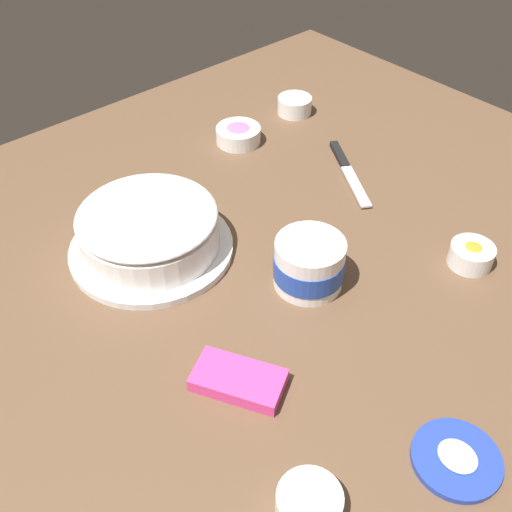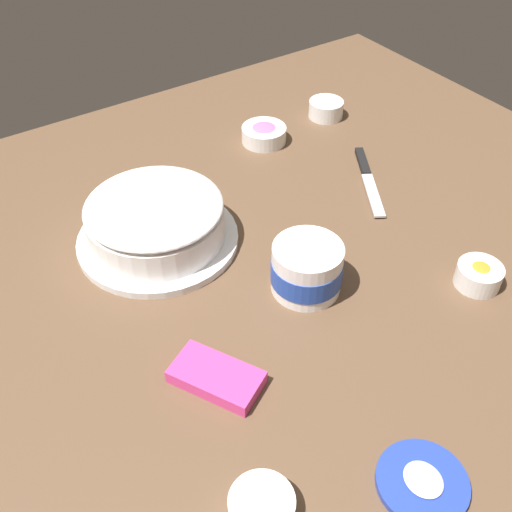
% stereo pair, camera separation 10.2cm
% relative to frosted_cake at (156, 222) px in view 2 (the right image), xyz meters
% --- Properties ---
extents(ground_plane, '(1.54, 1.54, 0.00)m').
position_rel_frosted_cake_xyz_m(ground_plane, '(-0.25, -0.16, -0.05)').
color(ground_plane, brown).
extents(frosted_cake, '(0.29, 0.29, 0.10)m').
position_rel_frosted_cake_xyz_m(frosted_cake, '(0.00, 0.00, 0.00)').
color(frosted_cake, white).
rests_on(frosted_cake, ground_plane).
extents(frosting_tub, '(0.12, 0.12, 0.09)m').
position_rel_frosted_cake_xyz_m(frosting_tub, '(-0.24, -0.15, -0.00)').
color(frosting_tub, white).
rests_on(frosting_tub, ground_plane).
extents(frosting_tub_lid, '(0.12, 0.12, 0.02)m').
position_rel_frosted_cake_xyz_m(frosting_tub_lid, '(-0.60, -0.06, -0.04)').
color(frosting_tub_lid, '#233DAD').
rests_on(frosting_tub_lid, ground_plane).
extents(spreading_knife, '(0.21, 0.14, 0.01)m').
position_rel_frosted_cake_xyz_m(spreading_knife, '(-0.06, -0.45, -0.04)').
color(spreading_knife, silver).
rests_on(spreading_knife, ground_plane).
extents(sprinkle_bowl_rainbow, '(0.08, 0.08, 0.03)m').
position_rel_frosted_cake_xyz_m(sprinkle_bowl_rainbow, '(-0.52, 0.13, -0.03)').
color(sprinkle_bowl_rainbow, white).
rests_on(sprinkle_bowl_rainbow, ground_plane).
extents(sprinkle_bowl_pink, '(0.10, 0.10, 0.04)m').
position_rel_frosted_cake_xyz_m(sprinkle_bowl_pink, '(0.18, -0.36, -0.03)').
color(sprinkle_bowl_pink, white).
rests_on(sprinkle_bowl_pink, ground_plane).
extents(sprinkle_bowl_orange, '(0.08, 0.08, 0.04)m').
position_rel_frosted_cake_xyz_m(sprinkle_bowl_orange, '(-0.40, -0.40, -0.03)').
color(sprinkle_bowl_orange, white).
rests_on(sprinkle_bowl_orange, ground_plane).
extents(sprinkle_bowl_yellow, '(0.08, 0.08, 0.04)m').
position_rel_frosted_cake_xyz_m(sprinkle_bowl_yellow, '(0.19, -0.54, -0.03)').
color(sprinkle_bowl_yellow, white).
rests_on(sprinkle_bowl_yellow, ground_plane).
extents(candy_box_lower, '(0.15, 0.12, 0.02)m').
position_rel_frosted_cake_xyz_m(candy_box_lower, '(-0.32, 0.07, -0.04)').
color(candy_box_lower, '#E53D8E').
rests_on(candy_box_lower, ground_plane).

